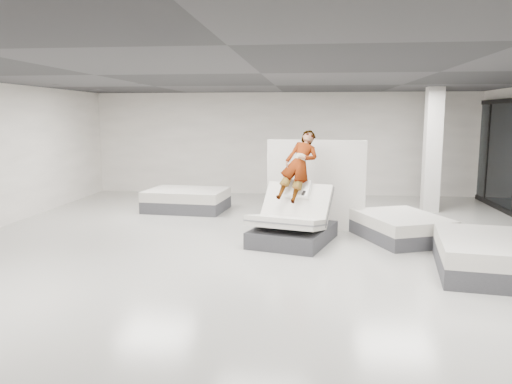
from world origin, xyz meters
The scene contains 9 objects.
room centered at (0.00, 0.00, 1.60)m, with size 14.00×14.04×3.20m.
hero_bed centered at (0.55, 0.80, 0.35)m, with size 1.81×2.11×1.21m.
person centered at (0.65, 1.13, 1.18)m, with size 0.58×0.38×1.59m, color slate.
remote centered at (0.76, 0.73, 1.00)m, with size 0.05×0.14×0.03m, color black.
divider_panel centered at (0.99, 2.08, 0.98)m, with size 2.16×0.10×1.96m, color silver.
flat_bed_right_far centered at (2.72, 1.30, 0.25)m, with size 1.97×2.23×0.51m.
flat_bed_right_near centered at (3.73, -0.81, 0.29)m, with size 1.86×2.29×0.57m.
flat_bed_left_far centered at (-2.35, 3.91, 0.28)m, with size 2.16×1.70×0.56m.
column centered at (4.00, 4.50, 1.60)m, with size 0.40×0.40×3.20m, color silver.
Camera 1 is at (0.88, -8.79, 2.47)m, focal length 35.00 mm.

